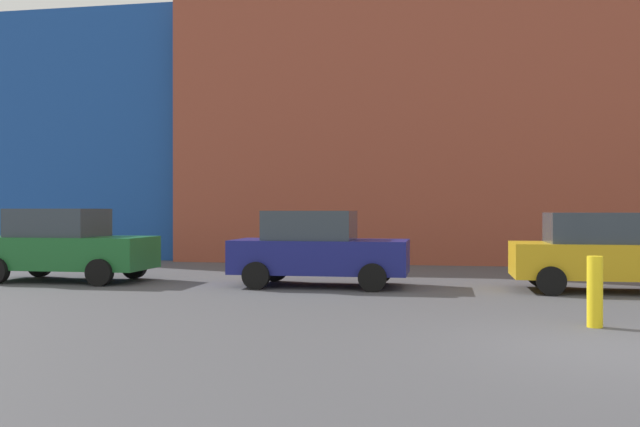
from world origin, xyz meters
name	(u,v)px	position (x,y,z in m)	size (l,w,h in m)	color
ground_plane	(620,350)	(0.00, 0.00, 0.00)	(200.00, 200.00, 0.00)	#47474C
building_backdrop	(433,130)	(-2.66, 19.64, 5.23)	(33.21, 12.26, 12.94)	#9E4733
parked_car_0	(65,245)	(-11.89, 6.75, 0.93)	(4.32, 2.12, 1.87)	#1E662D
parked_car_1	(318,249)	(-5.25, 6.75, 0.91)	(4.20, 2.06, 1.82)	navy
parked_car_2	(603,252)	(1.27, 6.75, 0.88)	(4.11, 2.01, 1.78)	gold
bollard_yellow_0	(595,292)	(0.06, 1.77, 0.56)	(0.24, 0.24, 1.11)	yellow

